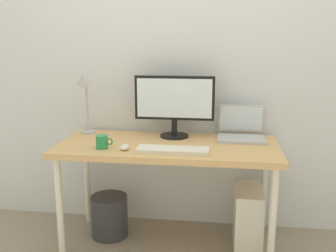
% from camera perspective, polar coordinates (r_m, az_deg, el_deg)
% --- Properties ---
extents(ground_plane, '(6.00, 6.00, 0.00)m').
position_cam_1_polar(ground_plane, '(2.84, 0.00, -16.80)').
color(ground_plane, gray).
extents(back_wall, '(4.40, 0.04, 2.60)m').
position_cam_1_polar(back_wall, '(2.85, 1.05, 10.75)').
color(back_wall, silver).
rests_on(back_wall, ground_plane).
extents(desk, '(1.44, 0.64, 0.72)m').
position_cam_1_polar(desk, '(2.58, 0.00, -4.01)').
color(desk, tan).
rests_on(desk, ground_plane).
extents(monitor, '(0.55, 0.20, 0.43)m').
position_cam_1_polar(monitor, '(2.69, 0.94, 3.49)').
color(monitor, black).
rests_on(monitor, desk).
extents(laptop, '(0.32, 0.28, 0.22)m').
position_cam_1_polar(laptop, '(2.73, 10.63, -0.63)').
color(laptop, '#B2B2B7').
rests_on(laptop, desk).
extents(desk_lamp, '(0.11, 0.16, 0.47)m').
position_cam_1_polar(desk_lamp, '(2.82, -12.09, 5.47)').
color(desk_lamp, '#B2B2B7').
rests_on(desk_lamp, desk).
extents(keyboard, '(0.44, 0.14, 0.02)m').
position_cam_1_polar(keyboard, '(2.38, 0.67, -3.54)').
color(keyboard, silver).
rests_on(keyboard, desk).
extents(mouse, '(0.06, 0.09, 0.03)m').
position_cam_1_polar(mouse, '(2.43, -6.35, -3.10)').
color(mouse, silver).
rests_on(mouse, desk).
extents(coffee_mug, '(0.11, 0.07, 0.08)m').
position_cam_1_polar(coffee_mug, '(2.48, -9.62, -2.30)').
color(coffee_mug, '#268C4C').
rests_on(coffee_mug, desk).
extents(computer_tower, '(0.18, 0.36, 0.42)m').
position_cam_1_polar(computer_tower, '(2.76, 11.58, -13.04)').
color(computer_tower, silver).
rests_on(computer_tower, ground_plane).
extents(wastebasket, '(0.26, 0.26, 0.30)m').
position_cam_1_polar(wastebasket, '(2.90, -8.55, -12.88)').
color(wastebasket, '#333338').
rests_on(wastebasket, ground_plane).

